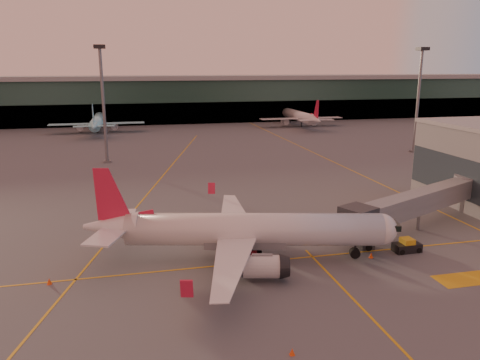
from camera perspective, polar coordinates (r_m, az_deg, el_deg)
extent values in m
plane|color=#4C4F54|center=(48.82, 5.44, -12.06)|extent=(600.00, 600.00, 0.00)
cube|color=gold|center=(53.14, 3.71, -9.80)|extent=(80.00, 0.25, 0.01)
cube|color=gold|center=(89.23, -9.98, -0.21)|extent=(31.30, 115.98, 0.01)
cube|color=gold|center=(121.92, 8.41, 3.58)|extent=(0.25, 160.00, 0.01)
cube|color=gold|center=(44.17, 15.27, -15.47)|extent=(0.25, 30.00, 0.01)
cube|color=gold|center=(53.92, 25.69, -10.85)|extent=(6.00, 3.00, 0.01)
cube|color=#19382D|center=(184.60, -8.79, 9.48)|extent=(400.00, 18.00, 16.00)
cube|color=gray|center=(184.18, -8.89, 12.21)|extent=(400.00, 20.00, 1.60)
cube|color=black|center=(176.49, -8.51, 8.00)|extent=(400.00, 1.00, 8.00)
cube|color=#2D3D47|center=(77.84, 24.77, 0.45)|extent=(0.30, 21.60, 6.00)
cylinder|color=slate|center=(108.06, -16.29, 8.58)|extent=(0.70, 0.70, 25.00)
cube|color=black|center=(107.79, -16.76, 15.31)|extent=(2.40, 2.40, 0.80)
cube|color=slate|center=(109.73, -15.87, 2.21)|extent=(1.60, 1.60, 0.50)
cylinder|color=slate|center=(124.95, 20.86, 8.86)|extent=(0.70, 0.70, 25.00)
cube|color=black|center=(124.71, 21.37, 14.67)|extent=(2.40, 2.40, 0.80)
cube|color=slate|center=(126.40, 20.39, 3.34)|extent=(1.60, 1.60, 0.50)
cylinder|color=silver|center=(52.04, 1.71, -6.02)|extent=(28.22, 10.02, 3.61)
sphere|color=silver|center=(54.27, 16.81, -5.78)|extent=(3.54, 3.54, 3.54)
cube|color=black|center=(54.43, 17.89, -5.30)|extent=(2.12, 2.66, 0.63)
cone|color=silver|center=(53.90, -15.40, -5.51)|extent=(6.80, 4.77, 3.43)
cube|color=silver|center=(50.98, -15.94, -6.56)|extent=(4.84, 6.50, 0.18)
cylinder|color=silver|center=(47.72, 2.70, -10.49)|extent=(4.22, 3.16, 2.35)
cylinder|color=black|center=(50.88, -0.60, -9.88)|extent=(1.87, 1.61, 1.63)
cylinder|color=black|center=(50.69, -0.60, -9.37)|extent=(0.33, 0.33, 0.99)
cube|color=silver|center=(56.61, -14.25, -4.41)|extent=(3.45, 6.08, 0.18)
cylinder|color=silver|center=(57.90, 2.24, -6.03)|extent=(4.22, 3.16, 2.35)
cylinder|color=black|center=(55.22, -0.53, -7.93)|extent=(1.87, 1.61, 1.63)
cylinder|color=black|center=(55.04, -0.53, -7.45)|extent=(0.33, 0.33, 0.99)
cube|color=slate|center=(52.44, 0.57, -7.23)|extent=(9.35, 4.88, 1.45)
cylinder|color=black|center=(54.54, 13.81, -8.63)|extent=(1.27, 0.97, 1.14)
cube|color=slate|center=(65.77, 21.08, -2.44)|extent=(24.98, 13.56, 2.70)
cube|color=#2D3035|center=(55.94, 14.16, -4.70)|extent=(4.52, 4.52, 3.00)
cube|color=#2D3035|center=(58.25, 14.92, -6.83)|extent=(1.60, 2.40, 2.40)
cylinder|color=black|center=(57.63, 15.39, -7.94)|extent=(0.80, 0.40, 0.80)
cylinder|color=black|center=(59.43, 14.38, -7.20)|extent=(0.80, 0.40, 0.80)
cylinder|color=slate|center=(66.51, 20.89, -4.60)|extent=(0.50, 0.50, 2.61)
cylinder|color=slate|center=(77.15, 26.14, -0.64)|extent=(4.40, 4.40, 3.00)
cylinder|color=slate|center=(77.77, 25.94, -2.50)|extent=(2.40, 2.40, 2.61)
cube|color=maroon|center=(53.54, 0.51, -8.84)|extent=(3.31, 2.91, 1.29)
cube|color=silver|center=(52.82, 0.24, -6.80)|extent=(5.43, 3.78, 2.41)
cylinder|color=black|center=(52.90, -1.32, -9.43)|extent=(0.83, 0.56, 0.77)
cylinder|color=black|center=(52.54, 2.07, -9.61)|extent=(0.83, 0.56, 0.77)
cube|color=black|center=(58.70, 19.66, -7.74)|extent=(3.18, 1.74, 1.02)
cube|color=gold|center=(58.46, 19.72, -7.11)|extent=(1.33, 1.51, 0.83)
cylinder|color=black|center=(57.60, 19.13, -8.31)|extent=(0.65, 0.29, 0.65)
cylinder|color=black|center=(58.81, 20.95, -8.01)|extent=(0.65, 0.29, 0.65)
cone|color=#EF450C|center=(59.28, 20.48, -7.81)|extent=(0.48, 0.48, 0.61)
cube|color=#EF450C|center=(59.38, 20.46, -8.07)|extent=(0.41, 0.41, 0.03)
cone|color=#EF450C|center=(51.34, -22.23, -11.35)|extent=(0.50, 0.50, 0.64)
cube|color=#EF450C|center=(51.46, -22.20, -11.66)|extent=(0.43, 0.43, 0.03)
cone|color=#EF450C|center=(37.70, 6.38, -20.07)|extent=(0.43, 0.43, 0.55)
cube|color=#EF450C|center=(37.84, 6.37, -20.40)|extent=(0.37, 0.37, 0.03)
cone|color=#EF450C|center=(55.73, 15.70, -8.81)|extent=(0.50, 0.50, 0.63)
cube|color=#EF450C|center=(55.84, 15.68, -9.10)|extent=(0.43, 0.43, 0.03)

